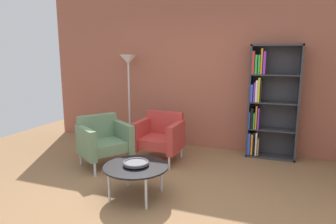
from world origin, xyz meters
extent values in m
plane|color=olive|center=(0.00, 0.00, 0.00)|extent=(8.32, 8.32, 0.00)
cube|color=#9E5642|center=(0.00, 2.46, 1.45)|extent=(6.40, 0.12, 2.90)
cube|color=#333338|center=(0.87, 2.23, 0.95)|extent=(0.03, 0.30, 1.90)
cube|color=#333338|center=(1.64, 2.23, 0.95)|extent=(0.03, 0.30, 1.90)
cube|color=#333338|center=(1.25, 2.23, 1.89)|extent=(0.80, 0.30, 0.03)
cube|color=#333338|center=(1.25, 2.23, 0.01)|extent=(0.80, 0.30, 0.03)
cube|color=#333338|center=(1.25, 2.37, 0.95)|extent=(0.80, 0.02, 1.90)
cube|color=#333338|center=(1.25, 2.23, 0.49)|extent=(0.76, 0.28, 0.02)
cube|color=#333338|center=(1.25, 2.23, 0.95)|extent=(0.76, 0.28, 0.02)
cube|color=#333338|center=(1.25, 2.23, 1.41)|extent=(0.76, 0.28, 0.02)
cube|color=blue|center=(0.90, 2.19, 0.23)|extent=(0.04, 0.21, 0.37)
cube|color=orange|center=(0.95, 2.19, 0.22)|extent=(0.03, 0.21, 0.36)
cube|color=black|center=(0.98, 2.20, 0.24)|extent=(0.02, 0.21, 0.39)
cube|color=white|center=(1.02, 2.19, 0.24)|extent=(0.02, 0.19, 0.39)
cube|color=olive|center=(1.05, 2.21, 0.19)|extent=(0.03, 0.23, 0.29)
cube|color=blue|center=(0.89, 2.21, 0.64)|extent=(0.02, 0.25, 0.28)
cube|color=black|center=(0.93, 2.18, 0.67)|extent=(0.04, 0.19, 0.34)
cube|color=green|center=(0.97, 2.19, 0.64)|extent=(0.02, 0.19, 0.27)
cube|color=orange|center=(1.00, 2.19, 0.70)|extent=(0.02, 0.20, 0.39)
cube|color=purple|center=(1.04, 2.19, 0.68)|extent=(0.02, 0.20, 0.36)
cube|color=blue|center=(0.90, 2.18, 1.11)|extent=(0.04, 0.18, 0.29)
cube|color=purple|center=(0.95, 2.20, 1.12)|extent=(0.02, 0.21, 0.32)
cube|color=white|center=(0.98, 2.18, 1.14)|extent=(0.03, 0.18, 0.36)
cube|color=yellow|center=(1.02, 2.19, 1.16)|extent=(0.03, 0.19, 0.40)
cube|color=black|center=(1.05, 2.20, 1.14)|extent=(0.02, 0.22, 0.36)
cube|color=red|center=(0.90, 2.18, 1.61)|extent=(0.04, 0.18, 0.37)
cube|color=green|center=(0.95, 2.20, 1.58)|extent=(0.03, 0.22, 0.31)
cube|color=green|center=(1.00, 2.20, 1.58)|extent=(0.03, 0.22, 0.31)
cube|color=orange|center=(1.03, 2.21, 1.63)|extent=(0.03, 0.24, 0.41)
cube|color=purple|center=(1.08, 2.17, 1.61)|extent=(0.04, 0.17, 0.37)
cylinder|color=black|center=(-0.26, 0.13, 0.39)|extent=(0.80, 0.80, 0.02)
cylinder|color=silver|center=(-0.50, -0.11, 0.19)|extent=(0.03, 0.03, 0.38)
cylinder|color=silver|center=(-0.02, -0.11, 0.19)|extent=(0.03, 0.03, 0.38)
cylinder|color=silver|center=(-0.50, 0.37, 0.19)|extent=(0.03, 0.03, 0.38)
cylinder|color=silver|center=(-0.02, 0.37, 0.19)|extent=(0.03, 0.03, 0.38)
cylinder|color=#4C4C51|center=(-0.26, 0.13, 0.41)|extent=(0.13, 0.13, 0.02)
cylinder|color=#4C4C51|center=(-0.26, 0.13, 0.43)|extent=(0.32, 0.32, 0.02)
torus|color=#4C4C51|center=(-0.26, 0.13, 0.44)|extent=(0.32, 0.32, 0.02)
cube|color=#B73833|center=(-0.48, 1.43, 0.32)|extent=(0.65, 0.59, 0.16)
cube|color=#B73833|center=(-0.47, 1.70, 0.59)|extent=(0.64, 0.13, 0.38)
cube|color=#B73833|center=(-0.79, 1.42, 0.43)|extent=(0.11, 0.62, 0.46)
cube|color=#B73833|center=(-0.17, 1.40, 0.43)|extent=(0.11, 0.62, 0.46)
cylinder|color=silver|center=(-0.79, 1.13, 0.12)|extent=(0.04, 0.04, 0.24)
cylinder|color=silver|center=(-0.19, 1.11, 0.12)|extent=(0.04, 0.04, 0.24)
cylinder|color=silver|center=(-0.77, 1.71, 0.12)|extent=(0.04, 0.04, 0.24)
cylinder|color=silver|center=(-0.17, 1.69, 0.12)|extent=(0.04, 0.04, 0.24)
cube|color=slate|center=(-1.19, 0.91, 0.32)|extent=(0.84, 0.85, 0.16)
cube|color=slate|center=(-1.42, 1.06, 0.59)|extent=(0.46, 0.60, 0.38)
cube|color=slate|center=(-1.35, 0.64, 0.43)|extent=(0.57, 0.43, 0.46)
cube|color=slate|center=(-1.00, 1.16, 0.43)|extent=(0.57, 0.43, 0.46)
cylinder|color=silver|center=(-1.10, 0.49, 0.12)|extent=(0.04, 0.04, 0.24)
cylinder|color=silver|center=(-0.77, 0.99, 0.12)|extent=(0.04, 0.04, 0.24)
cylinder|color=silver|center=(-1.58, 0.81, 0.12)|extent=(0.04, 0.04, 0.24)
cylinder|color=silver|center=(-1.25, 1.31, 0.12)|extent=(0.04, 0.04, 0.24)
cylinder|color=silver|center=(-1.37, 2.11, 0.01)|extent=(0.28, 0.28, 0.02)
cylinder|color=silver|center=(-1.37, 2.11, 0.85)|extent=(0.03, 0.03, 1.65)
cone|color=white|center=(-1.37, 2.11, 1.65)|extent=(0.32, 0.32, 0.18)
camera|label=1|loc=(1.29, -2.94, 1.72)|focal=31.64mm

